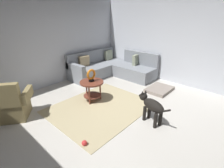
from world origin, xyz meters
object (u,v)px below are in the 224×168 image
side_table (92,86)px  torus_sculpture (91,75)px  dog_toy_rope (160,121)px  dog_bed_mat (159,89)px  dog_toy_ball (84,143)px  sectional_couch (111,68)px  dog (152,106)px  armchair (11,105)px

side_table → torus_sculpture: (0.00, -0.00, 0.29)m
dog_toy_rope → dog_bed_mat: bearing=27.9°
dog_bed_mat → dog_toy_ball: 2.91m
sectional_couch → torus_sculpture: 2.01m
dog_toy_rope → sectional_couch: bearing=62.2°
dog_toy_ball → torus_sculpture: bearing=43.3°
dog → dog_bed_mat: bearing=36.2°
dog_toy_rope → armchair: bearing=129.4°
dog_toy_ball → side_table: bearing=43.3°
armchair → dog_toy_rope: (2.02, -2.45, -0.30)m
sectional_couch → side_table: sectional_couch is taller
armchair → torus_sculpture: 1.86m
dog_toy_ball → dog_bed_mat: bearing=1.6°
side_table → dog_toy_ball: 1.66m
sectional_couch → dog_bed_mat: size_ratio=2.81×
torus_sculpture → dog_toy_ball: 1.75m
armchair → torus_sculpture: size_ratio=3.07×
torus_sculpture → dog_toy_ball: bearing=-136.7°
dog_bed_mat → side_table: bearing=149.3°
dog_bed_mat → dog_toy_rope: bearing=-152.1°
dog → dog_toy_ball: bearing=176.1°
dog_toy_ball → sectional_couch: bearing=34.6°
side_table → dog: (0.20, -1.60, -0.04)m
dog_toy_ball → dog_toy_rope: size_ratio=0.57×
sectional_couch → side_table: bearing=-152.6°
sectional_couch → torus_sculpture: bearing=-152.6°
sectional_couch → armchair: (-3.43, -0.22, 0.03)m
side_table → dog: bearing=-83.0°
side_table → dog_toy_ball: bearing=-136.7°
sectional_couch → dog: (-1.55, -2.51, 0.09)m
dog → armchair: bearing=145.3°
dog_bed_mat → sectional_couch: bearing=89.6°
side_table → dog_bed_mat: bearing=-30.7°
armchair → side_table: bearing=14.3°
sectional_couch → armchair: size_ratio=2.25×
side_table → dog: size_ratio=0.72×
side_table → dog_toy_rope: bearing=-79.3°
side_table → dog_toy_rope: side_table is taller
dog_toy_ball → dog_toy_rope: dog_toy_ball is taller
dog_bed_mat → dog_toy_rope: 1.58m
sectional_couch → dog: bearing=-121.7°
armchair → dog_bed_mat: (3.42, -1.71, -0.28)m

